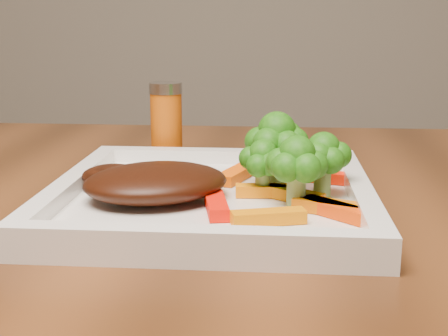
{
  "coord_description": "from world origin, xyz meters",
  "views": [
    {
      "loc": [
        0.05,
        -0.49,
        0.91
      ],
      "look_at": [
        0.01,
        0.02,
        0.79
      ],
      "focal_mm": 50.0,
      "sensor_mm": 36.0,
      "label": 1
    }
  ],
  "objects": [
    {
      "name": "plate",
      "position": [
        -0.0,
        0.02,
        0.76
      ],
      "size": [
        0.27,
        0.27,
        0.01
      ],
      "primitive_type": "cube",
      "color": "white",
      "rests_on": "dining_table"
    },
    {
      "name": "steak",
      "position": [
        -0.05,
        0.01,
        0.78
      ],
      "size": [
        0.15,
        0.14,
        0.03
      ],
      "primitive_type": "ellipsoid",
      "rotation": [
        0.0,
        0.0,
        0.41
      ],
      "color": "#381408",
      "rests_on": "plate"
    },
    {
      "name": "broccoli_0",
      "position": [
        0.05,
        0.06,
        0.8
      ],
      "size": [
        0.08,
        0.08,
        0.07
      ],
      "primitive_type": null,
      "rotation": [
        0.0,
        0.0,
        0.35
      ],
      "color": "#257A14",
      "rests_on": "plate"
    },
    {
      "name": "broccoli_1",
      "position": [
        0.09,
        0.03,
        0.79
      ],
      "size": [
        0.06,
        0.06,
        0.06
      ],
      "primitive_type": null,
      "rotation": [
        0.0,
        0.0,
        -0.16
      ],
      "color": "#217413",
      "rests_on": "plate"
    },
    {
      "name": "broccoli_2",
      "position": [
        0.07,
        -0.0,
        0.79
      ],
      "size": [
        0.06,
        0.06,
        0.06
      ],
      "primitive_type": null,
      "rotation": [
        0.0,
        0.0,
        0.13
      ],
      "color": "#2F7112",
      "rests_on": "plate"
    },
    {
      "name": "broccoli_3",
      "position": [
        0.04,
        0.03,
        0.79
      ],
      "size": [
        0.06,
        0.06,
        0.06
      ],
      "primitive_type": null,
      "rotation": [
        0.0,
        0.0,
        0.36
      ],
      "color": "#2E7914",
      "rests_on": "plate"
    },
    {
      "name": "carrot_0",
      "position": [
        0.05,
        -0.05,
        0.77
      ],
      "size": [
        0.06,
        0.03,
        0.01
      ],
      "primitive_type": "cube",
      "rotation": [
        0.0,
        0.0,
        0.28
      ],
      "color": "orange",
      "rests_on": "plate"
    },
    {
      "name": "carrot_1",
      "position": [
        0.1,
        -0.02,
        0.77
      ],
      "size": [
        0.06,
        0.04,
        0.01
      ],
      "primitive_type": "cube",
      "rotation": [
        0.0,
        0.0,
        -0.39
      ],
      "color": "#DF6903",
      "rests_on": "plate"
    },
    {
      "name": "carrot_2",
      "position": [
        0.01,
        -0.02,
        0.77
      ],
      "size": [
        0.03,
        0.06,
        0.01
      ],
      "primitive_type": "cube",
      "rotation": [
        0.0,
        0.0,
        1.76
      ],
      "color": "#FC1304",
      "rests_on": "plate"
    },
    {
      "name": "carrot_3",
      "position": [
        0.1,
        0.07,
        0.77
      ],
      "size": [
        0.06,
        0.03,
        0.01
      ],
      "primitive_type": "cube",
      "rotation": [
        0.0,
        0.0,
        -0.28
      ],
      "color": "#FF1E04",
      "rests_on": "plate"
    },
    {
      "name": "carrot_4",
      "position": [
        0.02,
        0.08,
        0.77
      ],
      "size": [
        0.04,
        0.07,
        0.01
      ],
      "primitive_type": "cube",
      "rotation": [
        0.0,
        0.0,
        1.21
      ],
      "color": "#F95804",
      "rests_on": "plate"
    },
    {
      "name": "carrot_5",
      "position": [
        0.07,
        0.01,
        0.77
      ],
      "size": [
        0.05,
        0.04,
        0.01
      ],
      "primitive_type": "cube",
      "rotation": [
        0.0,
        0.0,
        -0.65
      ],
      "color": "orange",
      "rests_on": "plate"
    },
    {
      "name": "carrot_6",
      "position": [
        0.04,
        0.02,
        0.77
      ],
      "size": [
        0.05,
        0.02,
        0.01
      ],
      "primitive_type": "cube",
      "rotation": [
        0.0,
        0.0,
        0.07
      ],
      "color": "orange",
      "rests_on": "plate"
    },
    {
      "name": "spice_shaker",
      "position": [
        -0.07,
        0.19,
        0.8
      ],
      "size": [
        0.04,
        0.04,
        0.09
      ],
      "primitive_type": "cylinder",
      "rotation": [
        0.0,
        0.0,
        0.07
      ],
      "color": "#C1530A",
      "rests_on": "dining_table"
    },
    {
      "name": "carrot_7",
      "position": [
        0.1,
        -0.03,
        0.77
      ],
      "size": [
        0.06,
        0.05,
        0.01
      ],
      "primitive_type": "cube",
      "rotation": [
        0.0,
        0.0,
        -0.75
      ],
      "color": "#ED4003",
      "rests_on": "plate"
    }
  ]
}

